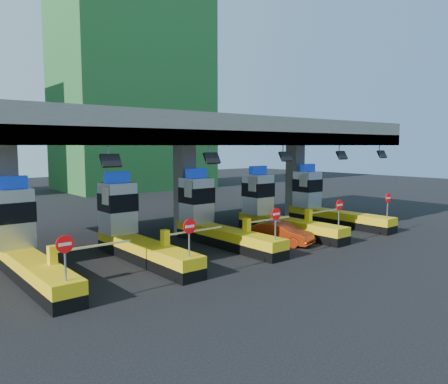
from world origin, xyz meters
TOP-DOWN VIEW (x-y plane):
  - ground at (0.00, 0.00)m, footprint 120.00×120.00m
  - toll_canopy at (0.00, 2.87)m, footprint 28.00×12.09m
  - toll_lane_far_left at (-10.00, 0.28)m, footprint 4.43×8.00m
  - toll_lane_left at (-5.00, 0.28)m, footprint 4.43×8.00m
  - toll_lane_center at (0.00, 0.28)m, footprint 4.43×8.00m
  - toll_lane_right at (5.00, 0.28)m, footprint 4.43×8.00m
  - toll_lane_far_right at (10.00, 0.28)m, footprint 4.43×8.00m
  - bg_building_scaffold at (12.00, 32.00)m, footprint 18.00×12.00m
  - red_car at (2.78, -2.34)m, footprint 2.32×3.91m

SIDE VIEW (x-z plane):
  - ground at x=0.00m, z-range 0.00..0.00m
  - red_car at x=2.78m, z-range 0.00..1.22m
  - toll_lane_far_left at x=-10.00m, z-range -0.68..3.47m
  - toll_lane_left at x=-5.00m, z-range -0.68..3.47m
  - toll_lane_center at x=0.00m, z-range -0.68..3.47m
  - toll_lane_right at x=5.00m, z-range -0.68..3.47m
  - toll_lane_far_right at x=10.00m, z-range -0.68..3.47m
  - toll_canopy at x=0.00m, z-range 2.63..9.63m
  - bg_building_scaffold at x=12.00m, z-range 0.00..28.00m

